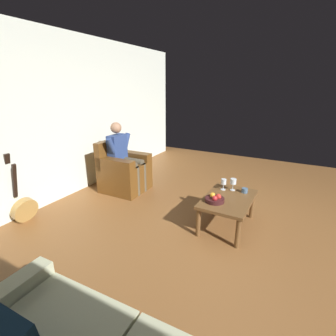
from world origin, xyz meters
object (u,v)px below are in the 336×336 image
object	(u,v)px
wine_glass_near	(224,182)
fruit_bowl	(215,199)
coffee_table	(228,202)
guitar	(24,207)
person_seated	(124,155)
armchair	(123,172)
wine_glass_far	(233,182)
candle_jar	(245,190)

from	to	relation	value
wine_glass_near	fruit_bowl	xyz separation A→B (m)	(0.43, 0.01, -0.07)
coffee_table	guitar	world-z (taller)	guitar
person_seated	fruit_bowl	size ratio (longest dim) A/B	5.04
wine_glass_near	coffee_table	bearing A→B (deg)	30.85
armchair	wine_glass_near	bearing A→B (deg)	85.70
guitar	wine_glass_near	xyz separation A→B (m)	(-1.46, 2.42, 0.32)
wine_glass_far	fruit_bowl	xyz separation A→B (m)	(0.47, -0.11, -0.09)
guitar	person_seated	bearing A→B (deg)	159.92
wine_glass_far	candle_jar	xyz separation A→B (m)	(0.00, 0.17, -0.09)
coffee_table	candle_jar	distance (m)	0.33
armchair	coffee_table	bearing A→B (deg)	79.42
fruit_bowl	candle_jar	size ratio (longest dim) A/B	2.96
fruit_bowl	armchair	bearing A→B (deg)	-105.81
wine_glass_far	candle_jar	size ratio (longest dim) A/B	2.09
coffee_table	guitar	xyz separation A→B (m)	(1.22, -2.56, -0.15)
wine_glass_near	wine_glass_far	xyz separation A→B (m)	(-0.05, 0.12, 0.01)
person_seated	fruit_bowl	xyz separation A→B (m)	(0.54, 1.86, -0.20)
wine_glass_near	candle_jar	xyz separation A→B (m)	(-0.04, 0.29, -0.08)
armchair	wine_glass_near	distance (m)	1.89
person_seated	guitar	xyz separation A→B (m)	(1.57, -0.57, -0.45)
guitar	candle_jar	bearing A→B (deg)	118.95
guitar	coffee_table	bearing A→B (deg)	115.59
guitar	candle_jar	distance (m)	3.11
person_seated	candle_jar	bearing A→B (deg)	87.22
guitar	fruit_bowl	bearing A→B (deg)	112.97
armchair	candle_jar	world-z (taller)	armchair
wine_glass_near	candle_jar	bearing A→B (deg)	98.24
guitar	candle_jar	xyz separation A→B (m)	(-1.50, 2.71, 0.24)
guitar	wine_glass_far	xyz separation A→B (m)	(-1.50, 2.54, 0.33)
armchair	wine_glass_far	distance (m)	2.02
wine_glass_near	fruit_bowl	size ratio (longest dim) A/B	0.66
person_seated	candle_jar	xyz separation A→B (m)	(0.07, 2.14, -0.21)
coffee_table	person_seated	bearing A→B (deg)	-99.83
armchair	guitar	world-z (taller)	guitar
fruit_bowl	guitar	bearing A→B (deg)	-67.03
coffee_table	guitar	bearing A→B (deg)	-64.41
armchair	person_seated	size ratio (longest dim) A/B	0.73
fruit_bowl	candle_jar	world-z (taller)	fruit_bowl
wine_glass_far	armchair	bearing A→B (deg)	-91.81
person_seated	wine_glass_near	bearing A→B (deg)	85.62
person_seated	wine_glass_far	distance (m)	1.97
armchair	coffee_table	size ratio (longest dim) A/B	0.99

